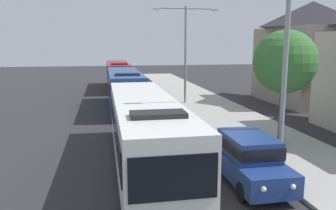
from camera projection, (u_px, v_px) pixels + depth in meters
name	position (u px, v px, depth m)	size (l,w,h in m)	color
bus_lead	(145.00, 130.00, 14.67)	(2.58, 12.36, 3.21)	silver
bus_second_in_line	(125.00, 88.00, 28.21)	(2.58, 11.14, 3.21)	#284C8C
bus_middle	(118.00, 74.00, 40.76)	(2.58, 11.88, 3.21)	maroon
white_suv	(249.00, 158.00, 13.19)	(1.86, 4.61, 1.90)	navy
streetlamp_near	(286.00, 56.00, 13.55)	(5.12, 0.28, 7.67)	gray
streetlamp_mid	(186.00, 45.00, 29.91)	(5.65, 0.28, 8.29)	gray
roadside_tree	(285.00, 62.00, 17.55)	(3.24, 3.24, 5.87)	#4C3823
house_distant_gabled	(310.00, 52.00, 30.85)	(7.06, 9.51, 8.93)	gray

